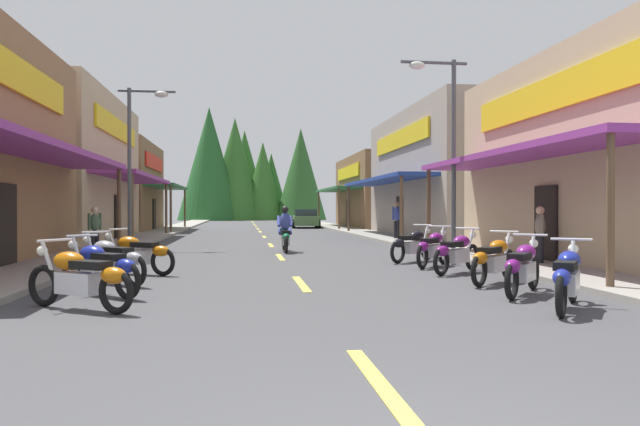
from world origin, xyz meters
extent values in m
cube|color=#424244|center=(0.00, 28.91, -0.05)|extent=(9.66, 87.83, 0.10)
cube|color=gray|center=(-5.85, 28.91, 0.06)|extent=(2.05, 87.83, 0.12)
cube|color=gray|center=(5.85, 28.91, 0.06)|extent=(2.05, 87.83, 0.12)
cube|color=#E0C64C|center=(0.00, 2.00, 0.01)|extent=(0.16, 2.40, 0.01)
cube|color=#E0C64C|center=(0.00, 8.71, 0.01)|extent=(0.16, 2.40, 0.01)
cube|color=#E0C64C|center=(0.00, 15.07, 0.01)|extent=(0.16, 2.40, 0.01)
cube|color=#E0C64C|center=(0.00, 20.87, 0.01)|extent=(0.16, 2.40, 0.01)
cube|color=#E0C64C|center=(0.00, 27.75, 0.01)|extent=(0.16, 2.40, 0.01)
cube|color=#E0C64C|center=(0.00, 34.37, 0.01)|extent=(0.16, 2.40, 0.01)
cube|color=#E0C64C|center=(0.00, 39.43, 0.01)|extent=(0.16, 2.40, 0.01)
cube|color=#E0C64C|center=(0.00, 45.47, 0.01)|extent=(0.16, 2.40, 0.01)
cube|color=#E0C64C|center=(0.00, 51.02, 0.01)|extent=(0.16, 2.40, 0.01)
cube|color=#E0C64C|center=(0.00, 57.01, 0.01)|extent=(0.16, 2.40, 0.01)
cube|color=#E0C64C|center=(0.00, 62.54, 0.01)|extent=(0.16, 2.40, 0.01)
cube|color=#8C338C|center=(-5.98, 12.37, 2.90)|extent=(1.80, 11.36, 0.16)
cylinder|color=brown|center=(-5.28, 17.85, 1.41)|extent=(0.14, 0.14, 2.82)
cube|color=yellow|center=(-6.82, 12.37, 4.91)|extent=(0.10, 8.84, 0.90)
cube|color=black|center=(-6.84, 12.37, 1.05)|extent=(0.08, 1.10, 2.10)
cube|color=tan|center=(-10.28, 25.30, 3.31)|extent=(6.79, 11.88, 6.62)
cube|color=#8C338C|center=(-5.98, 25.30, 2.90)|extent=(1.80, 10.69, 0.16)
cylinder|color=brown|center=(-5.28, 20.15, 1.41)|extent=(0.14, 0.14, 2.82)
cylinder|color=brown|center=(-5.28, 30.45, 1.41)|extent=(0.14, 0.14, 2.82)
cube|color=yellow|center=(-6.82, 25.30, 5.16)|extent=(0.10, 8.32, 0.90)
cube|color=black|center=(-6.84, 25.30, 1.05)|extent=(0.08, 1.10, 2.10)
cube|color=brown|center=(-9.89, 36.93, 2.86)|extent=(6.02, 10.10, 5.72)
cube|color=#236033|center=(-5.98, 36.93, 2.90)|extent=(1.80, 9.09, 0.16)
cylinder|color=brown|center=(-5.28, 32.58, 1.41)|extent=(0.14, 0.14, 2.82)
cylinder|color=brown|center=(-5.28, 41.28, 1.41)|extent=(0.14, 0.14, 2.82)
cube|color=red|center=(-6.82, 36.93, 4.46)|extent=(0.10, 7.07, 0.90)
cube|color=black|center=(-6.84, 36.93, 1.05)|extent=(0.08, 1.10, 2.10)
cube|color=#8C338C|center=(5.98, 11.83, 2.90)|extent=(1.80, 10.58, 0.16)
cylinder|color=brown|center=(5.28, 6.74, 1.41)|extent=(0.14, 0.14, 2.82)
cylinder|color=brown|center=(5.28, 16.92, 1.41)|extent=(0.14, 0.14, 2.82)
cube|color=yellow|center=(6.82, 11.83, 4.47)|extent=(0.10, 8.23, 0.90)
cube|color=black|center=(6.84, 11.83, 1.05)|extent=(0.08, 1.10, 2.10)
cube|color=gray|center=(10.15, 26.42, 3.20)|extent=(6.55, 13.70, 6.41)
cube|color=navy|center=(5.98, 26.42, 2.90)|extent=(1.80, 12.33, 0.16)
cylinder|color=brown|center=(5.28, 20.45, 1.41)|extent=(0.14, 0.14, 2.82)
cylinder|color=brown|center=(5.28, 32.38, 1.41)|extent=(0.14, 0.14, 2.82)
cube|color=yellow|center=(6.82, 26.42, 5.00)|extent=(0.10, 9.59, 0.90)
cube|color=black|center=(6.84, 26.42, 1.05)|extent=(0.08, 1.10, 2.10)
cube|color=brown|center=(10.08, 41.10, 2.69)|extent=(6.41, 12.14, 5.38)
cube|color=#236033|center=(5.98, 41.10, 2.90)|extent=(1.80, 10.93, 0.16)
cylinder|color=brown|center=(5.28, 35.84, 1.41)|extent=(0.14, 0.14, 2.82)
cylinder|color=brown|center=(5.28, 46.37, 1.41)|extent=(0.14, 0.14, 2.82)
cube|color=yellow|center=(6.82, 41.10, 4.20)|extent=(0.10, 8.50, 0.90)
cube|color=black|center=(6.84, 41.10, 1.05)|extent=(0.08, 1.10, 2.10)
cylinder|color=#474C51|center=(-5.23, 19.43, 2.94)|extent=(0.14, 0.14, 5.89)
cylinder|color=#474C51|center=(-4.60, 19.43, 5.79)|extent=(2.05, 0.10, 0.10)
ellipsoid|color=silver|center=(-4.08, 19.43, 5.69)|extent=(0.50, 0.30, 0.24)
cylinder|color=#474C51|center=(5.23, 14.35, 3.00)|extent=(0.14, 0.14, 5.99)
cylinder|color=#474C51|center=(4.60, 14.35, 5.89)|extent=(2.05, 0.10, 0.10)
ellipsoid|color=silver|center=(4.08, 14.35, 5.79)|extent=(0.50, 0.30, 0.24)
torus|color=black|center=(4.05, 5.86, 0.32)|extent=(0.46, 0.57, 0.64)
torus|color=black|center=(3.16, 4.65, 0.32)|extent=(0.46, 0.57, 0.64)
cube|color=silver|center=(3.60, 5.25, 0.40)|extent=(0.64, 0.73, 0.32)
ellipsoid|color=navy|center=(3.72, 5.41, 0.72)|extent=(0.59, 0.64, 0.28)
cube|color=black|center=(3.45, 5.05, 0.68)|extent=(0.58, 0.65, 0.12)
ellipsoid|color=navy|center=(3.19, 4.69, 0.55)|extent=(0.45, 0.50, 0.24)
cylinder|color=silver|center=(3.97, 5.75, 0.65)|extent=(0.27, 0.33, 0.71)
cylinder|color=silver|center=(3.90, 5.65, 1.02)|extent=(0.51, 0.39, 0.04)
sphere|color=white|center=(4.06, 5.88, 0.85)|extent=(0.16, 0.16, 0.16)
torus|color=black|center=(4.16, 7.36, 0.32)|extent=(0.49, 0.55, 0.64)
torus|color=black|center=(3.19, 6.21, 0.32)|extent=(0.49, 0.55, 0.64)
cube|color=silver|center=(3.68, 6.78, 0.40)|extent=(0.67, 0.72, 0.32)
ellipsoid|color=#721972|center=(3.81, 6.93, 0.72)|extent=(0.61, 0.63, 0.28)
cube|color=black|center=(3.52, 6.59, 0.68)|extent=(0.60, 0.64, 0.12)
ellipsoid|color=#721972|center=(3.23, 6.25, 0.55)|extent=(0.47, 0.49, 0.24)
cylinder|color=silver|center=(4.08, 7.26, 0.65)|extent=(0.29, 0.32, 0.71)
cylinder|color=silver|center=(4.00, 7.16, 1.02)|extent=(0.48, 0.42, 0.04)
sphere|color=white|center=(4.18, 7.38, 0.85)|extent=(0.16, 0.16, 0.16)
torus|color=black|center=(4.37, 8.82, 0.32)|extent=(0.53, 0.52, 0.64)
torus|color=black|center=(3.29, 7.78, 0.32)|extent=(0.53, 0.52, 0.64)
cube|color=silver|center=(3.83, 8.30, 0.40)|extent=(0.70, 0.69, 0.32)
ellipsoid|color=#BF660C|center=(3.98, 8.44, 0.72)|extent=(0.63, 0.62, 0.28)
cube|color=black|center=(3.65, 8.12, 0.68)|extent=(0.63, 0.62, 0.12)
ellipsoid|color=#BF660C|center=(3.33, 7.81, 0.55)|extent=(0.48, 0.48, 0.24)
cylinder|color=silver|center=(4.28, 8.73, 0.65)|extent=(0.31, 0.30, 0.71)
cylinder|color=silver|center=(4.19, 8.64, 1.02)|extent=(0.45, 0.46, 0.04)
sphere|color=white|center=(4.40, 8.84, 0.85)|extent=(0.16, 0.16, 0.16)
torus|color=black|center=(4.33, 10.68, 0.32)|extent=(0.54, 0.50, 0.64)
torus|color=black|center=(3.21, 9.68, 0.32)|extent=(0.54, 0.50, 0.64)
cube|color=silver|center=(3.77, 10.18, 0.40)|extent=(0.71, 0.68, 0.32)
ellipsoid|color=#721972|center=(3.92, 10.32, 0.72)|extent=(0.63, 0.61, 0.28)
cube|color=black|center=(3.59, 10.02, 0.68)|extent=(0.63, 0.61, 0.12)
ellipsoid|color=#721972|center=(3.25, 9.72, 0.55)|extent=(0.49, 0.47, 0.24)
cylinder|color=silver|center=(4.24, 10.60, 0.65)|extent=(0.32, 0.29, 0.71)
cylinder|color=silver|center=(4.15, 10.52, 1.02)|extent=(0.43, 0.47, 0.04)
sphere|color=white|center=(4.36, 10.70, 0.85)|extent=(0.16, 0.16, 0.16)
torus|color=black|center=(4.19, 12.33, 0.32)|extent=(0.48, 0.56, 0.64)
torus|color=black|center=(3.25, 11.16, 0.32)|extent=(0.48, 0.56, 0.64)
cube|color=silver|center=(3.72, 11.74, 0.40)|extent=(0.66, 0.72, 0.32)
ellipsoid|color=#721972|center=(3.84, 11.90, 0.72)|extent=(0.60, 0.64, 0.28)
cube|color=black|center=(3.56, 11.55, 0.68)|extent=(0.59, 0.64, 0.12)
ellipsoid|color=#721972|center=(3.28, 11.20, 0.55)|extent=(0.46, 0.49, 0.24)
cylinder|color=silver|center=(4.11, 12.23, 0.65)|extent=(0.28, 0.33, 0.71)
cylinder|color=silver|center=(4.03, 12.13, 1.02)|extent=(0.49, 0.41, 0.04)
sphere|color=white|center=(4.21, 12.35, 0.85)|extent=(0.16, 0.16, 0.16)
torus|color=black|center=(4.16, 13.59, 0.32)|extent=(0.55, 0.49, 0.64)
torus|color=black|center=(3.01, 12.61, 0.32)|extent=(0.55, 0.49, 0.64)
cube|color=silver|center=(3.59, 13.10, 0.40)|extent=(0.71, 0.67, 0.32)
ellipsoid|color=black|center=(3.74, 13.23, 0.72)|extent=(0.63, 0.61, 0.28)
cube|color=black|center=(3.39, 12.94, 0.68)|extent=(0.64, 0.60, 0.12)
ellipsoid|color=black|center=(3.05, 12.64, 0.55)|extent=(0.49, 0.47, 0.24)
cylinder|color=silver|center=(4.06, 13.50, 0.65)|extent=(0.32, 0.29, 0.71)
cylinder|color=silver|center=(3.97, 13.42, 1.02)|extent=(0.42, 0.48, 0.04)
sphere|color=white|center=(4.18, 13.61, 0.85)|extent=(0.16, 0.16, 0.16)
torus|color=black|center=(-4.16, 6.59, 0.32)|extent=(0.58, 0.44, 0.64)
torus|color=black|center=(-2.93, 5.74, 0.32)|extent=(0.58, 0.44, 0.64)
cube|color=silver|center=(-3.55, 6.16, 0.40)|extent=(0.74, 0.63, 0.32)
ellipsoid|color=#BF660C|center=(-3.71, 6.28, 0.72)|extent=(0.64, 0.58, 0.28)
cube|color=black|center=(-3.34, 6.02, 0.68)|extent=(0.65, 0.57, 0.12)
ellipsoid|color=#BF660C|center=(-2.97, 5.77, 0.55)|extent=(0.50, 0.45, 0.24)
cylinder|color=silver|center=(-4.06, 6.51, 0.65)|extent=(0.34, 0.26, 0.71)
cylinder|color=silver|center=(-3.96, 6.45, 1.02)|extent=(0.37, 0.52, 0.04)
sphere|color=white|center=(-4.19, 6.60, 0.85)|extent=(0.16, 0.16, 0.16)
torus|color=black|center=(-4.13, 8.11, 0.32)|extent=(0.54, 0.51, 0.64)
torus|color=black|center=(-3.02, 7.10, 0.32)|extent=(0.54, 0.51, 0.64)
cube|color=silver|center=(-3.58, 7.60, 0.40)|extent=(0.71, 0.68, 0.32)
ellipsoid|color=navy|center=(-3.73, 7.74, 0.72)|extent=(0.63, 0.61, 0.28)
cube|color=black|center=(-3.39, 7.43, 0.68)|extent=(0.63, 0.61, 0.12)
ellipsoid|color=navy|center=(-3.06, 7.13, 0.55)|extent=(0.49, 0.47, 0.24)
cylinder|color=silver|center=(-4.04, 8.02, 0.65)|extent=(0.31, 0.29, 0.71)
cylinder|color=silver|center=(-3.95, 7.94, 1.02)|extent=(0.43, 0.47, 0.04)
sphere|color=white|center=(-4.15, 8.13, 0.85)|extent=(0.16, 0.16, 0.16)
torus|color=black|center=(-4.27, 9.65, 0.32)|extent=(0.54, 0.51, 0.64)
torus|color=black|center=(-3.17, 8.64, 0.32)|extent=(0.54, 0.51, 0.64)
cube|color=silver|center=(-3.72, 9.15, 0.40)|extent=(0.70, 0.68, 0.32)
ellipsoid|color=#99999E|center=(-3.87, 9.28, 0.72)|extent=(0.63, 0.61, 0.28)
cube|color=black|center=(-3.54, 8.98, 0.68)|extent=(0.63, 0.61, 0.12)
ellipsoid|color=#99999E|center=(-3.21, 8.67, 0.55)|extent=(0.49, 0.47, 0.24)
cylinder|color=silver|center=(-4.18, 9.56, 0.65)|extent=(0.31, 0.30, 0.71)
cylinder|color=silver|center=(-4.09, 9.48, 1.02)|extent=(0.44, 0.47, 0.04)
sphere|color=white|center=(-4.30, 9.67, 0.85)|extent=(0.16, 0.16, 0.16)
torus|color=black|center=(-4.19, 11.24, 0.32)|extent=(0.60, 0.41, 0.64)
torus|color=black|center=(-2.90, 10.49, 0.32)|extent=(0.60, 0.41, 0.64)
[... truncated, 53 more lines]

